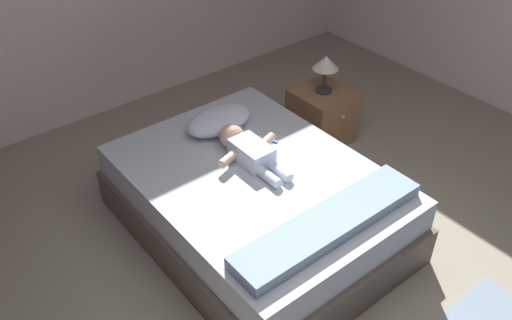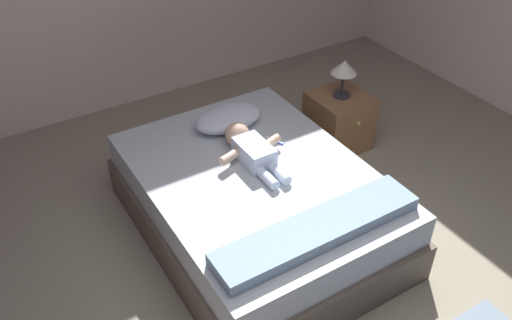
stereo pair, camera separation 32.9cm
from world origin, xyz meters
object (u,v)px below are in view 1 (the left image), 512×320
Objects in this scene: baby at (247,149)px; lamp at (326,65)px; bed at (256,203)px; toothbrush at (268,140)px; pillow at (219,121)px; nightstand at (321,116)px.

lamp reaches higher than baby.
toothbrush is at bearing 38.75° from bed.
bed is 3.01× the size of baby.
lamp is (0.82, 0.29, 0.18)m from toothbrush.
pillow is (0.11, 0.54, 0.33)m from bed.
baby is at bearing -97.70° from pillow.
pillow is 0.39m from baby.
baby is 1.11m from lamp.
baby is 1.33× the size of nightstand.
baby reaches higher than bed.
toothbrush is at bearing -160.32° from lamp.
baby is (-0.05, -0.38, -0.01)m from pillow.
nightstand is (0.82, 0.29, -0.27)m from toothbrush.
lamp is at bearing 19.68° from toothbrush.
toothbrush is (0.17, -0.32, -0.07)m from pillow.
bed reaches higher than nightstand.
pillow is at bearing 178.64° from lamp.
lamp reaches higher than pillow.
bed is 3.77× the size of pillow.
nightstand is (1.00, -0.02, -0.34)m from pillow.
nightstand is at bearing 25.22° from bed.
baby reaches higher than pillow.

